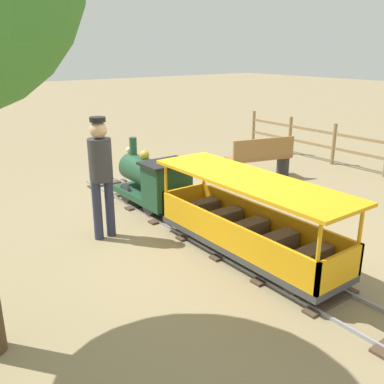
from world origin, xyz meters
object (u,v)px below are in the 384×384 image
(conductor_person, at_px, (101,169))
(park_bench, at_px, (260,158))
(passenger_car, at_px, (247,226))
(locomotive, at_px, (153,180))

(conductor_person, bearing_deg, park_bench, 11.13)
(passenger_car, distance_m, park_bench, 3.44)
(park_bench, bearing_deg, locomotive, -175.55)
(conductor_person, height_order, park_bench, conductor_person)
(locomotive, bearing_deg, park_bench, 4.45)
(passenger_car, height_order, park_bench, passenger_car)
(locomotive, bearing_deg, passenger_car, -90.00)
(locomotive, xyz_separation_m, conductor_person, (-1.10, -0.52, 0.47))
(locomotive, relative_size, passenger_car, 0.54)
(passenger_car, bearing_deg, park_bench, 42.09)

